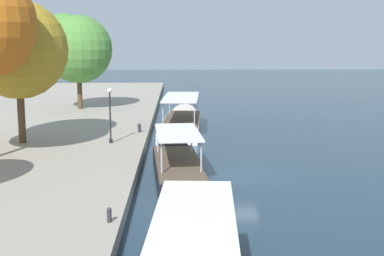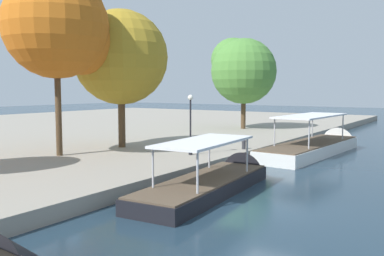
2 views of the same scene
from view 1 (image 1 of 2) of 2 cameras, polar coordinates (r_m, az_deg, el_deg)
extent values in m
plane|color=#1E3342|center=(33.43, 4.98, -5.12)|extent=(220.00, 220.00, 0.00)
cone|color=black|center=(23.49, 0.76, -10.92)|extent=(1.55, 2.49, 2.41)
cylinder|color=#B2B2B7|center=(19.81, -2.58, -9.24)|extent=(0.10, 0.10, 2.09)
cylinder|color=#B2B2B7|center=(19.76, 3.70, -9.30)|extent=(0.10, 0.10, 2.09)
cube|color=silver|center=(16.16, 0.24, -9.53)|extent=(7.86, 2.94, 0.12)
cube|color=black|center=(33.80, -1.52, -4.61)|extent=(10.42, 3.63, 1.07)
cone|color=black|center=(39.25, -2.14, -2.59)|extent=(1.59, 2.68, 2.59)
cube|color=brown|center=(33.66, -1.53, -3.66)|extent=(10.21, 3.47, 0.08)
cylinder|color=#B2B2B7|center=(36.15, -3.69, -1.22)|extent=(0.10, 0.10, 1.81)
cylinder|color=#B2B2B7|center=(36.30, -0.06, -1.15)|extent=(0.10, 0.10, 1.81)
cylinder|color=#B2B2B7|center=(30.64, -3.28, -3.20)|extent=(0.10, 0.10, 1.81)
cylinder|color=#B2B2B7|center=(30.83, 0.99, -3.11)|extent=(0.10, 0.10, 1.81)
cube|color=silver|center=(33.27, -1.54, -0.47)|extent=(6.53, 3.11, 0.12)
cube|color=silver|center=(49.03, -1.17, -0.07)|extent=(13.77, 4.16, 1.43)
cone|color=silver|center=(56.23, -0.77, 1.19)|extent=(1.58, 3.09, 3.01)
cube|color=brown|center=(48.91, -1.17, 0.80)|extent=(13.49, 3.98, 0.08)
cylinder|color=#B2B2B7|center=(52.54, -2.41, 2.60)|extent=(0.10, 0.10, 2.07)
cylinder|color=#B2B2B7|center=(52.41, 0.51, 2.59)|extent=(0.10, 0.10, 2.07)
cylinder|color=#B2B2B7|center=(45.16, -3.13, 1.42)|extent=(0.10, 0.10, 2.07)
cylinder|color=#B2B2B7|center=(45.00, 0.26, 1.40)|extent=(0.10, 0.10, 2.07)
cube|color=silver|center=(48.62, -1.18, 3.33)|extent=(8.60, 3.58, 0.12)
cylinder|color=#2D2D33|center=(44.23, -5.66, -0.13)|extent=(0.28, 0.28, 0.51)
sphere|color=#2D2D33|center=(44.17, -5.67, 0.30)|extent=(0.31, 0.31, 0.31)
cylinder|color=#2D2D33|center=(23.19, -8.86, -9.37)|extent=(0.20, 0.20, 0.48)
sphere|color=#2D2D33|center=(23.10, -8.88, -8.67)|extent=(0.22, 0.22, 0.22)
cylinder|color=black|center=(39.74, -8.75, 1.07)|extent=(0.12, 0.12, 3.77)
sphere|color=white|center=(39.49, -8.83, 4.01)|extent=(0.36, 0.36, 0.36)
cylinder|color=black|center=(40.03, -8.69, -1.38)|extent=(0.26, 0.26, 0.30)
cylinder|color=#4C3823|center=(41.36, -17.82, 1.35)|extent=(0.54, 0.54, 4.20)
sphere|color=olive|center=(40.98, -18.17, 8.01)|extent=(7.21, 7.21, 7.21)
sphere|color=olive|center=(40.74, -17.59, 9.23)|extent=(3.79, 3.79, 3.79)
sphere|color=olive|center=(42.52, -18.67, 8.37)|extent=(4.50, 4.50, 4.50)
cylinder|color=#4C3823|center=(59.61, -11.93, 3.81)|extent=(0.53, 0.53, 3.73)
sphere|color=#4C8438|center=(59.33, -12.09, 8.25)|extent=(7.36, 7.36, 7.36)
sphere|color=#4C8438|center=(60.01, -13.58, 9.48)|extent=(5.05, 5.05, 5.05)
sphere|color=#4C8438|center=(59.24, -12.54, 7.40)|extent=(4.85, 4.85, 4.85)
camera|label=2|loc=(18.91, 34.20, -1.97)|focal=39.81mm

